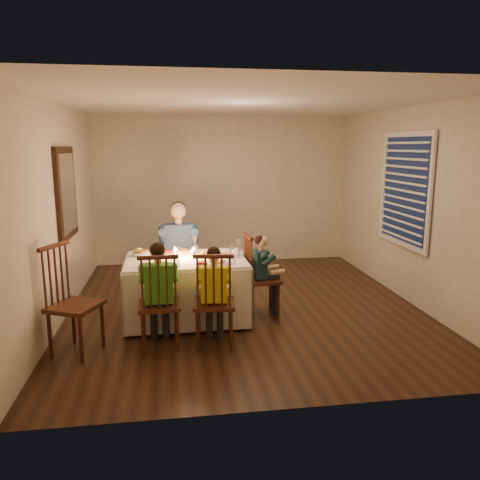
{
  "coord_description": "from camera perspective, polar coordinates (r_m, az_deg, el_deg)",
  "views": [
    {
      "loc": [
        -0.91,
        -5.83,
        2.08
      ],
      "look_at": [
        -0.03,
        0.15,
        0.86
      ],
      "focal_mm": 35.0,
      "sensor_mm": 36.0,
      "label": 1
    }
  ],
  "objects": [
    {
      "name": "wall_back",
      "position": [
        8.41,
        -2.14,
        6.06
      ],
      "size": [
        4.5,
        0.02,
        2.6
      ],
      "primitive_type": "cube",
      "color": "beige",
      "rests_on": "ground"
    },
    {
      "name": "setting_green",
      "position": [
        5.34,
        -9.51,
        -3.0
      ],
      "size": [
        0.26,
        0.26,
        0.02
      ],
      "primitive_type": "cylinder",
      "rotation": [
        0.0,
        0.0,
        0.02
      ],
      "color": "white",
      "rests_on": "dining_table"
    },
    {
      "name": "setting_yellow",
      "position": [
        5.37,
        -2.79,
        -2.78
      ],
      "size": [
        0.26,
        0.26,
        0.02
      ],
      "primitive_type": "cylinder",
      "rotation": [
        0.0,
        0.0,
        0.02
      ],
      "color": "white",
      "rests_on": "dining_table"
    },
    {
      "name": "setting_teal",
      "position": [
        5.7,
        -1.75,
        -1.94
      ],
      "size": [
        0.26,
        0.26,
        0.02
      ],
      "primitive_type": "cylinder",
      "rotation": [
        0.0,
        0.0,
        0.02
      ],
      "color": "white",
      "rests_on": "dining_table"
    },
    {
      "name": "child_teal",
      "position": [
        5.96,
        2.66,
        -9.04
      ],
      "size": [
        0.32,
        0.34,
        1.01
      ],
      "primitive_type": null,
      "rotation": [
        0.0,
        0.0,
        1.65
      ],
      "color": "#17343B",
      "rests_on": "ground"
    },
    {
      "name": "candle_right",
      "position": [
        5.63,
        -5.71,
        -1.74
      ],
      "size": [
        0.06,
        0.06,
        0.1
      ],
      "primitive_type": "cylinder",
      "color": "silver",
      "rests_on": "dining_table"
    },
    {
      "name": "chair_extra",
      "position": [
        5.21,
        -19.09,
        -12.81
      ],
      "size": [
        0.6,
        0.61,
        1.13
      ],
      "primitive_type": null,
      "rotation": [
        0.0,
        0.0,
        1.14
      ],
      "color": "#33180E",
      "rests_on": "ground"
    },
    {
      "name": "chair_near_right",
      "position": [
        5.12,
        -3.1,
        -12.6
      ],
      "size": [
        0.46,
        0.45,
        1.03
      ],
      "primitive_type": null,
      "rotation": [
        0.0,
        0.0,
        3.04
      ],
      "color": "#33180E",
      "rests_on": "ground"
    },
    {
      "name": "candle_left",
      "position": [
        5.62,
        -7.74,
        -1.81
      ],
      "size": [
        0.06,
        0.06,
        0.1
      ],
      "primitive_type": "cylinder",
      "color": "silver",
      "rests_on": "dining_table"
    },
    {
      "name": "squash",
      "position": [
        5.92,
        -12.23,
        -1.33
      ],
      "size": [
        0.09,
        0.09,
        0.09
      ],
      "primitive_type": "sphere",
      "color": "#ECEC3E",
      "rests_on": "dining_table"
    },
    {
      "name": "wall_mirror",
      "position": [
        6.29,
        -20.43,
        5.39
      ],
      "size": [
        0.06,
        0.95,
        1.15
      ],
      "color": "black",
      "rests_on": "wall_left"
    },
    {
      "name": "child_yellow",
      "position": [
        5.12,
        -3.1,
        -12.6
      ],
      "size": [
        0.39,
        0.36,
        1.08
      ],
      "primitive_type": null,
      "rotation": [
        0.0,
        0.0,
        3.04
      ],
      "color": "yellow",
      "rests_on": "ground"
    },
    {
      "name": "chair_near_left",
      "position": [
        5.14,
        -9.62,
        -12.63
      ],
      "size": [
        0.44,
        0.42,
        1.03
      ],
      "primitive_type": null,
      "rotation": [
        0.0,
        0.0,
        3.18
      ],
      "color": "#33180E",
      "rests_on": "ground"
    },
    {
      "name": "wall_right",
      "position": [
        6.67,
        20.0,
        3.99
      ],
      "size": [
        0.02,
        5.0,
        2.6
      ],
      "primitive_type": "cube",
      "color": "beige",
      "rests_on": "ground"
    },
    {
      "name": "serving_bowl",
      "position": [
        5.86,
        -12.0,
        -1.65
      ],
      "size": [
        0.24,
        0.24,
        0.05
      ],
      "primitive_type": "imported",
      "rotation": [
        0.0,
        0.0,
        0.16
      ],
      "color": "white",
      "rests_on": "dining_table"
    },
    {
      "name": "dining_table",
      "position": [
        5.69,
        -6.58,
        -4.39
      ],
      "size": [
        1.47,
        1.08,
        0.73
      ],
      "rotation": [
        0.0,
        0.0,
        0.02
      ],
      "color": "white",
      "rests_on": "ground"
    },
    {
      "name": "orange_fruit",
      "position": [
        5.69,
        -4.56,
        -1.68
      ],
      "size": [
        0.08,
        0.08,
        0.08
      ],
      "primitive_type": "sphere",
      "color": "orange",
      "rests_on": "dining_table"
    },
    {
      "name": "setting_adult",
      "position": [
        5.96,
        -7.1,
        -1.42
      ],
      "size": [
        0.26,
        0.26,
        0.02
      ],
      "primitive_type": "cylinder",
      "rotation": [
        0.0,
        0.0,
        0.02
      ],
      "color": "white",
      "rests_on": "dining_table"
    },
    {
      "name": "chair_end",
      "position": [
        5.96,
        2.66,
        -9.04
      ],
      "size": [
        0.44,
        0.45,
        1.03
      ],
      "primitive_type": null,
      "rotation": [
        0.0,
        0.0,
        1.65
      ],
      "color": "#33180E",
      "rests_on": "ground"
    },
    {
      "name": "window_blinds",
      "position": [
        6.72,
        19.38,
        5.8
      ],
      "size": [
        0.07,
        1.34,
        1.54
      ],
      "color": "#0C1732",
      "rests_on": "wall_right"
    },
    {
      "name": "wall_left",
      "position": [
        6.03,
        -21.18,
        3.19
      ],
      "size": [
        0.02,
        5.0,
        2.6
      ],
      "primitive_type": "cube",
      "color": "beige",
      "rests_on": "ground"
    },
    {
      "name": "chair_adult",
      "position": [
        6.58,
        -7.27,
        -7.14
      ],
      "size": [
        0.44,
        0.42,
        1.03
      ],
      "primitive_type": null,
      "rotation": [
        0.0,
        0.0,
        -0.03
      ],
      "color": "#33180E",
      "rests_on": "ground"
    },
    {
      "name": "adult",
      "position": [
        6.58,
        -7.27,
        -7.14
      ],
      "size": [
        0.53,
        0.49,
        1.35
      ],
      "primitive_type": null,
      "rotation": [
        0.0,
        0.0,
        -0.03
      ],
      "color": "navy",
      "rests_on": "ground"
    },
    {
      "name": "ground",
      "position": [
        6.25,
        0.47,
        -8.04
      ],
      "size": [
        5.0,
        5.0,
        0.0
      ],
      "primitive_type": "plane",
      "color": "black",
      "rests_on": "ground"
    },
    {
      "name": "ceiling",
      "position": [
        5.92,
        0.51,
        16.43
      ],
      "size": [
        5.0,
        5.0,
        0.0
      ],
      "primitive_type": "plane",
      "color": "white",
      "rests_on": "wall_back"
    },
    {
      "name": "child_green",
      "position": [
        5.14,
        -9.62,
        -12.63
      ],
      "size": [
        0.4,
        0.37,
        1.13
      ],
      "primitive_type": null,
      "rotation": [
        0.0,
        0.0,
        3.18
      ],
      "color": "green",
      "rests_on": "ground"
    }
  ]
}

